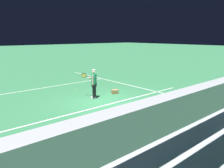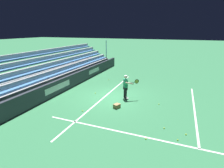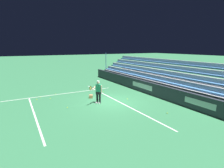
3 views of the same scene
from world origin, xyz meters
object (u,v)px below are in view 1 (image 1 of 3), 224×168
object	(u,v)px
tennis_player	(94,83)
tennis_ball_toward_net	(106,80)
tennis_ball_far_right	(148,95)
tennis_ball_near_player	(75,90)
tennis_ball_by_box	(119,108)
ball_box_cardboard	(115,92)
tennis_ball_midcourt	(103,83)
tennis_ball_stray_back	(97,80)
tennis_ball_on_baseline	(120,82)
tennis_ball_far_left	(54,132)

from	to	relation	value
tennis_player	tennis_ball_toward_net	size ratio (longest dim) A/B	25.98
tennis_ball_far_right	tennis_ball_near_player	xyz separation A→B (m)	(-2.70, 4.15, 0.00)
tennis_ball_by_box	tennis_ball_far_right	bearing A→B (deg)	12.51
ball_box_cardboard	tennis_ball_by_box	xyz separation A→B (m)	(-1.82, -2.42, -0.10)
tennis_ball_midcourt	tennis_ball_stray_back	bearing A→B (deg)	79.39
tennis_ball_on_baseline	tennis_ball_far_left	world-z (taller)	same
tennis_player	tennis_ball_far_left	xyz separation A→B (m)	(-4.03, -2.96, -0.86)
ball_box_cardboard	tennis_ball_midcourt	bearing A→B (deg)	65.12
tennis_ball_stray_back	tennis_ball_far_left	size ratio (longest dim) A/B	1.00
ball_box_cardboard	tennis_ball_far_right	distance (m)	2.13
tennis_ball_toward_net	tennis_ball_stray_back	distance (m)	0.69
tennis_ball_toward_net	tennis_ball_far_right	bearing A→B (deg)	-100.14
tennis_ball_by_box	tennis_ball_far_left	size ratio (longest dim) A/B	1.00
tennis_ball_midcourt	tennis_ball_on_baseline	bearing A→B (deg)	-29.05
tennis_ball_on_baseline	tennis_ball_far_right	size ratio (longest dim) A/B	1.00
ball_box_cardboard	tennis_ball_far_right	bearing A→B (deg)	-55.31
tennis_ball_toward_net	tennis_ball_far_right	world-z (taller)	same
tennis_ball_toward_net	tennis_ball_far_right	xyz separation A→B (m)	(-0.97, -5.42, 0.00)
tennis_ball_stray_back	tennis_ball_far_right	size ratio (longest dim) A/B	1.00
tennis_ball_far_left	tennis_ball_midcourt	bearing A→B (deg)	40.00
tennis_ball_stray_back	tennis_ball_by_box	size ratio (longest dim) A/B	1.00
ball_box_cardboard	tennis_ball_midcourt	size ratio (longest dim) A/B	6.06
tennis_ball_on_baseline	tennis_ball_by_box	size ratio (longest dim) A/B	1.00
ball_box_cardboard	tennis_ball_toward_net	bearing A→B (deg)	59.32
tennis_ball_near_player	tennis_ball_midcourt	bearing A→B (deg)	12.01
tennis_player	tennis_ball_stray_back	world-z (taller)	tennis_player
tennis_ball_on_baseline	tennis_ball_stray_back	size ratio (longest dim) A/B	1.00
tennis_player	tennis_ball_by_box	size ratio (longest dim) A/B	25.98
ball_box_cardboard	tennis_ball_by_box	distance (m)	3.03
tennis_ball_toward_net	tennis_ball_near_player	size ratio (longest dim) A/B	1.00
tennis_player	tennis_ball_on_baseline	distance (m)	4.87
tennis_ball_far_right	tennis_player	bearing A→B (deg)	147.17
ball_box_cardboard	tennis_ball_on_baseline	xyz separation A→B (m)	(2.61, 2.34, -0.10)
ball_box_cardboard	tennis_ball_by_box	bearing A→B (deg)	-126.93
tennis_ball_toward_net	tennis_ball_far_left	bearing A→B (deg)	-139.99
tennis_ball_toward_net	tennis_ball_by_box	size ratio (longest dim) A/B	1.00
ball_box_cardboard	tennis_ball_stray_back	bearing A→B (deg)	68.47
tennis_ball_midcourt	tennis_ball_far_right	distance (m)	4.76
tennis_ball_toward_net	tennis_ball_midcourt	world-z (taller)	same
tennis_ball_stray_back	tennis_ball_near_player	world-z (taller)	same
ball_box_cardboard	tennis_ball_far_right	world-z (taller)	ball_box_cardboard
ball_box_cardboard	tennis_ball_stray_back	xyz separation A→B (m)	(1.58, 4.02, -0.10)
tennis_player	tennis_ball_on_baseline	size ratio (longest dim) A/B	25.98
tennis_player	tennis_ball_stray_back	distance (m)	5.15
ball_box_cardboard	tennis_ball_near_player	xyz separation A→B (m)	(-1.49, 2.40, -0.10)
tennis_player	tennis_ball_far_right	xyz separation A→B (m)	(2.82, -1.82, -0.86)
ball_box_cardboard	tennis_ball_on_baseline	world-z (taller)	ball_box_cardboard
tennis_ball_midcourt	tennis_ball_far_right	size ratio (longest dim) A/B	1.00
tennis_ball_on_baseline	tennis_ball_stray_back	world-z (taller)	same
tennis_ball_on_baseline	tennis_player	bearing A→B (deg)	-151.73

